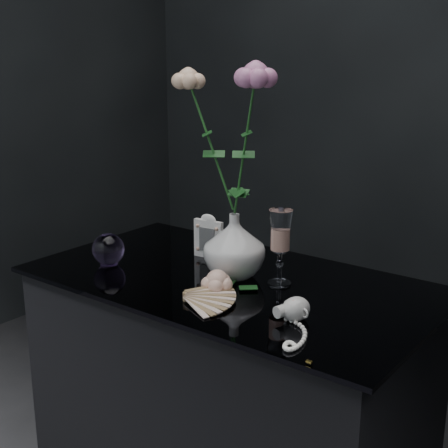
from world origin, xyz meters
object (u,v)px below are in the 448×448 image
Objects in this scene: wine_glass at (280,248)px; paperweight at (108,249)px; vase at (234,246)px; picture_frame at (209,236)px; loose_rose at (217,281)px; pearl_jar at (296,308)px.

wine_glass reaches higher than paperweight.
vase reaches higher than picture_frame.
loose_rose is 0.87× the size of pearl_jar.
wine_glass is (0.12, 0.02, 0.01)m from vase.
wine_glass is at bearing -16.66° from picture_frame.
paperweight is (-0.46, -0.15, -0.05)m from wine_glass.
pearl_jar is (0.60, -0.01, -0.02)m from paperweight.
loose_rose is (0.37, 0.01, -0.01)m from paperweight.
loose_rose is 0.24m from pearl_jar.
vase is 0.85× the size of pearl_jar.
loose_rose is (0.04, -0.12, -0.05)m from vase.
vase is at bearing 21.79° from paperweight.
paperweight is 0.60m from pearl_jar.
vase reaches higher than loose_rose.
picture_frame is 0.48m from pearl_jar.
wine_glass is at bearing 148.22° from pearl_jar.
vase is at bearing -170.16° from wine_glass.
pearl_jar is (0.27, -0.14, -0.06)m from vase.
paperweight is at bearing 170.95° from loose_rose.
vase is 1.91× the size of paperweight.
wine_glass is 0.98× the size of pearl_jar.
pearl_jar is (0.23, -0.02, -0.00)m from loose_rose.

